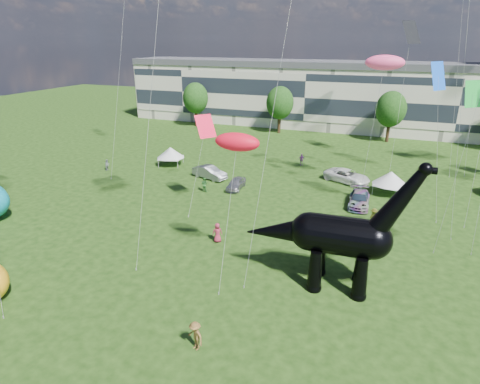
% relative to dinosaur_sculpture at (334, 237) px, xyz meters
% --- Properties ---
extents(ground, '(220.00, 220.00, 0.00)m').
position_rel_dinosaur_sculpture_xyz_m(ground, '(-5.86, -4.61, -3.94)').
color(ground, '#16330C').
rests_on(ground, ground).
extents(terrace_row, '(78.00, 11.00, 12.00)m').
position_rel_dinosaur_sculpture_xyz_m(terrace_row, '(-13.86, 57.39, 2.06)').
color(terrace_row, beige).
rests_on(terrace_row, ground).
extents(tree_far_left, '(5.20, 5.20, 9.44)m').
position_rel_dinosaur_sculpture_xyz_m(tree_far_left, '(-35.86, 48.39, 2.36)').
color(tree_far_left, '#382314').
rests_on(tree_far_left, ground).
extents(tree_mid_left, '(5.20, 5.20, 9.44)m').
position_rel_dinosaur_sculpture_xyz_m(tree_mid_left, '(-17.86, 48.39, 2.36)').
color(tree_mid_left, '#382314').
rests_on(tree_mid_left, ground).
extents(tree_mid_right, '(5.20, 5.20, 9.44)m').
position_rel_dinosaur_sculpture_xyz_m(tree_mid_right, '(2.14, 48.39, 2.36)').
color(tree_mid_right, '#382314').
rests_on(tree_mid_right, ground).
extents(dinosaur_sculpture, '(12.75, 3.63, 10.42)m').
position_rel_dinosaur_sculpture_xyz_m(dinosaur_sculpture, '(0.00, 0.00, 0.00)').
color(dinosaur_sculpture, black).
rests_on(dinosaur_sculpture, ground).
extents(car_silver, '(1.79, 4.08, 1.37)m').
position_rel_dinosaur_sculpture_xyz_m(car_silver, '(-14.12, 16.33, -3.25)').
color(car_silver, '#ADADB2').
rests_on(car_silver, ground).
extents(car_grey, '(5.22, 3.13, 1.62)m').
position_rel_dinosaur_sculpture_xyz_m(car_grey, '(-18.83, 18.79, -3.12)').
color(car_grey, gray).
rests_on(car_grey, ground).
extents(car_white, '(6.50, 4.89, 1.64)m').
position_rel_dinosaur_sculpture_xyz_m(car_white, '(-1.76, 23.76, -3.12)').
color(car_white, white).
rests_on(car_white, ground).
extents(car_dark, '(2.40, 5.38, 1.53)m').
position_rel_dinosaur_sculpture_xyz_m(car_dark, '(0.49, 16.34, -3.17)').
color(car_dark, '#595960').
rests_on(car_dark, ground).
extents(gazebo_near, '(4.93, 4.93, 2.80)m').
position_rel_dinosaur_sculpture_xyz_m(gazebo_near, '(3.45, 21.31, -1.97)').
color(gazebo_near, silver).
rests_on(gazebo_near, ground).
extents(gazebo_left, '(4.63, 4.63, 2.69)m').
position_rel_dinosaur_sculpture_xyz_m(gazebo_left, '(-26.59, 22.06, -2.04)').
color(gazebo_left, silver).
rests_on(gazebo_left, ground).
extents(visitors, '(52.65, 40.06, 1.89)m').
position_rel_dinosaur_sculpture_xyz_m(visitors, '(-8.08, 8.87, -3.04)').
color(visitors, '#2E6C2B').
rests_on(visitors, ground).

